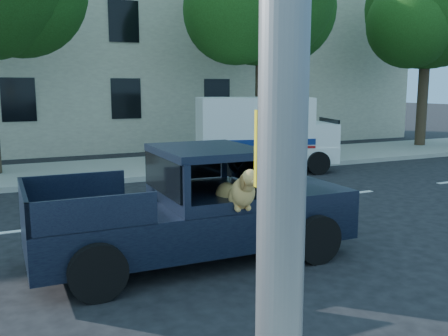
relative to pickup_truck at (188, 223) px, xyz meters
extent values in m
plane|color=black|center=(1.35, -0.61, -0.59)|extent=(120.00, 120.00, 0.00)
cube|color=gray|center=(1.35, 8.59, -0.52)|extent=(60.00, 4.00, 0.15)
cylinder|color=#332619|center=(6.35, 8.99, 1.61)|extent=(0.44, 0.44, 4.40)
sphere|color=#16370D|center=(5.15, 8.69, 4.61)|extent=(3.60, 3.60, 3.60)
sphere|color=#16370D|center=(7.35, 9.29, 4.91)|extent=(4.00, 4.00, 4.00)
cylinder|color=#332619|center=(14.35, 8.99, 1.61)|extent=(0.44, 0.44, 4.40)
sphere|color=#16370D|center=(14.35, 8.99, 5.41)|extent=(5.20, 5.20, 5.20)
sphere|color=#16370D|center=(13.15, 8.69, 4.61)|extent=(3.60, 3.60, 3.60)
sphere|color=#16370D|center=(15.35, 9.29, 4.91)|extent=(4.00, 4.00, 4.00)
cube|color=beige|center=(4.35, 15.89, 3.91)|extent=(26.00, 6.00, 9.00)
cube|color=black|center=(0.08, 0.02, 0.00)|extent=(4.94, 1.96, 0.62)
cube|color=black|center=(1.83, 0.00, 0.39)|extent=(1.44, 1.91, 0.15)
cube|color=black|center=(0.32, 0.02, 1.11)|extent=(1.49, 1.83, 0.11)
cube|color=black|center=(1.08, 0.01, 0.78)|extent=(0.26, 1.63, 0.53)
cube|color=black|center=(0.50, -0.41, 0.18)|extent=(0.53, 0.53, 0.36)
cube|color=black|center=(1.05, -1.17, 0.61)|extent=(0.10, 0.05, 0.15)
cube|color=silver|center=(5.28, 6.77, -0.03)|extent=(4.64, 3.02, 0.51)
cube|color=silver|center=(4.89, 6.88, 0.98)|extent=(3.85, 2.80, 1.53)
cube|color=silver|center=(6.89, 6.32, 0.58)|extent=(1.39, 2.06, 0.71)
cube|color=navy|center=(4.62, 5.94, 0.42)|extent=(3.34, 0.95, 0.18)
cube|color=#9E0F0F|center=(4.62, 5.94, 0.26)|extent=(3.34, 0.95, 0.07)
cube|color=yellow|center=(-1.21, -4.46, 1.73)|extent=(0.18, 0.03, 0.45)
camera|label=1|loc=(-2.70, -7.00, 2.09)|focal=40.00mm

